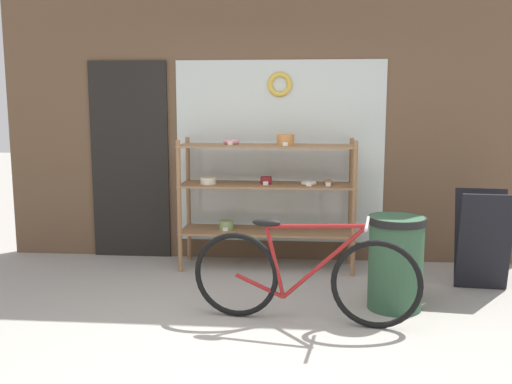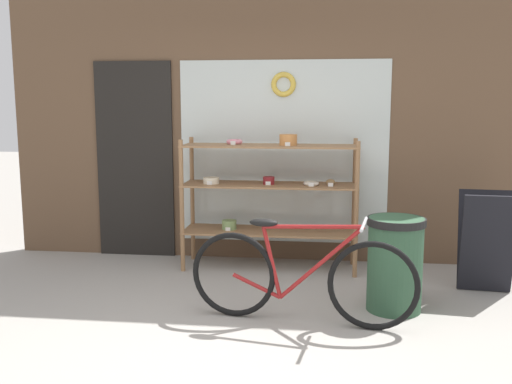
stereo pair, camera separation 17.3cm
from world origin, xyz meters
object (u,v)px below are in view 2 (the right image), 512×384
Objects in this scene: display_case at (268,188)px; sandwich_board at (486,242)px; bicycle at (300,277)px; trash_bin at (395,261)px.

sandwich_board is at bearing -14.22° from display_case.
display_case is 1.56m from bicycle.
sandwich_board is (1.98, -0.50, -0.37)m from display_case.
trash_bin is at bearing 34.28° from bicycle.
display_case is 2.28× the size of trash_bin.
trash_bin is (1.13, -1.08, -0.41)m from display_case.
display_case is 1.00× the size of bicycle.
trash_bin is (0.74, 0.36, 0.05)m from bicycle.
sandwich_board reaches higher than bicycle.
display_case is 2.08m from sandwich_board.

